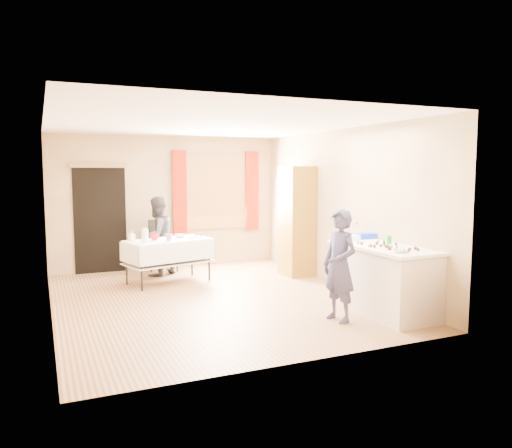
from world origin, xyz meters
name	(u,v)px	position (x,y,z in m)	size (l,w,h in m)	color
floor	(213,299)	(0.00, 0.00, -0.01)	(4.50, 5.50, 0.02)	#9E7047
ceiling	(211,123)	(0.00, 0.00, 2.61)	(4.50, 5.50, 0.02)	white
wall_back	(168,202)	(0.00, 2.76, 1.30)	(4.50, 0.02, 2.60)	tan
wall_front	(302,234)	(0.00, -2.76, 1.30)	(4.50, 0.02, 2.60)	tan
wall_left	(47,218)	(-2.26, 0.00, 1.30)	(0.02, 5.50, 2.60)	tan
wall_right	(341,208)	(2.26, 0.00, 1.30)	(0.02, 5.50, 2.60)	tan
window_frame	(216,191)	(1.00, 2.72, 1.50)	(1.32, 0.06, 1.52)	olive
window_pane	(216,192)	(1.00, 2.71, 1.50)	(1.20, 0.02, 1.40)	white
curtain_left	(180,192)	(0.22, 2.67, 1.50)	(0.28, 0.06, 1.65)	#961C0A
curtain_right	(252,191)	(1.78, 2.67, 1.50)	(0.28, 0.06, 1.65)	#961C0A
doorway	(100,220)	(-1.30, 2.73, 1.00)	(0.95, 0.04, 2.00)	black
door_lintel	(99,165)	(-1.30, 2.70, 2.02)	(1.05, 0.06, 0.08)	olive
cabinet	(297,221)	(1.99, 1.05, 1.00)	(0.50, 0.60, 2.00)	brown
counter	(383,279)	(1.89, -1.60, 0.45)	(0.77, 1.63, 0.91)	beige
party_table	(169,257)	(-0.34, 1.35, 0.45)	(1.58, 1.09, 0.75)	black
chair	(163,256)	(-0.21, 2.33, 0.30)	(0.52, 0.52, 1.00)	black
girl	(340,266)	(1.13, -1.70, 0.72)	(0.44, 0.58, 1.43)	#242448
woman	(157,236)	(-0.38, 2.02, 0.73)	(0.89, 0.84, 1.46)	black
soda_can	(389,240)	(2.06, -1.50, 0.97)	(0.07, 0.07, 0.12)	#129A1D
mixing_bowl	(399,251)	(1.72, -2.12, 0.93)	(0.25, 0.25, 0.05)	white
foam_block	(354,238)	(1.82, -1.01, 0.95)	(0.15, 0.10, 0.08)	white
blue_basket	(366,236)	(2.13, -0.88, 0.95)	(0.30, 0.20, 0.08)	#0F34D4
pitcher	(145,236)	(-0.78, 1.12, 0.86)	(0.11, 0.11, 0.22)	silver
cup_red	(155,237)	(-0.57, 1.35, 0.81)	(0.19, 0.19, 0.11)	red
cup_rainbow	(169,237)	(-0.37, 1.18, 0.81)	(0.14, 0.14, 0.12)	red
small_bowl	(180,236)	(-0.08, 1.52, 0.78)	(0.20, 0.20, 0.06)	white
pastry_tray	(197,237)	(0.16, 1.34, 0.76)	(0.28, 0.20, 0.02)	white
bottle	(132,236)	(-0.95, 1.38, 0.84)	(0.11, 0.11, 0.18)	white
cake_balls	(389,246)	(1.84, -1.77, 0.93)	(0.47, 0.86, 0.04)	#3F2314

